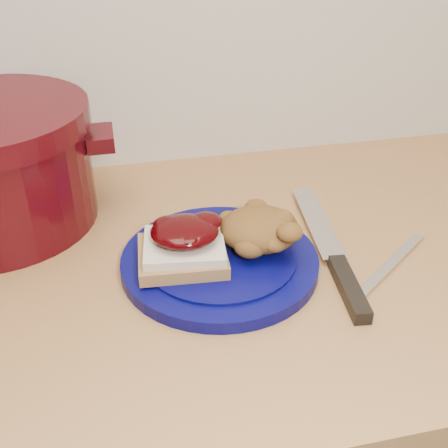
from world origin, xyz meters
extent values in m
cylinder|color=#050548|center=(0.06, 1.48, 0.91)|extent=(0.29, 0.29, 0.02)
cube|color=olive|center=(0.01, 1.47, 0.93)|extent=(0.11, 0.10, 0.02)
cube|color=beige|center=(0.01, 1.48, 0.94)|extent=(0.11, 0.10, 0.01)
ellipsoid|color=black|center=(0.02, 1.48, 0.96)|extent=(0.09, 0.09, 0.02)
ellipsoid|color=brown|center=(0.11, 1.49, 0.94)|extent=(0.11, 0.10, 0.05)
cube|color=black|center=(0.19, 1.39, 0.91)|extent=(0.03, 0.11, 0.02)
cube|color=silver|center=(0.21, 1.54, 0.91)|extent=(0.05, 0.19, 0.00)
cube|color=silver|center=(0.27, 1.44, 0.90)|extent=(0.14, 0.11, 0.00)
cube|color=#37050A|center=(-0.07, 1.66, 1.01)|extent=(0.04, 0.06, 0.02)
camera|label=1|loc=(-0.06, 0.93, 1.32)|focal=45.00mm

